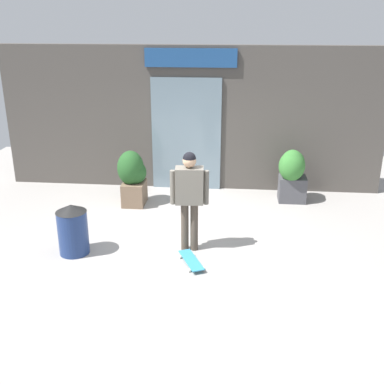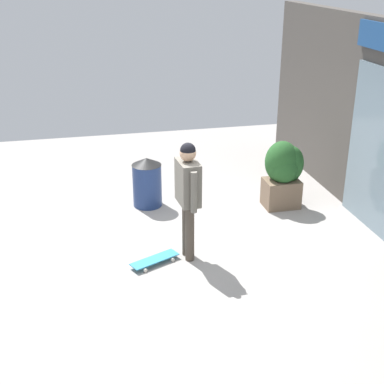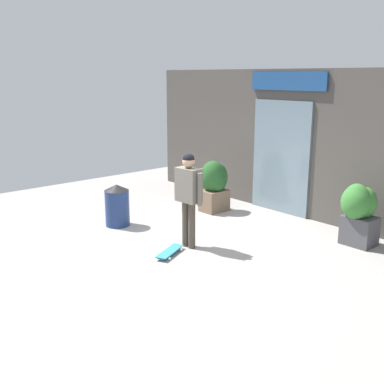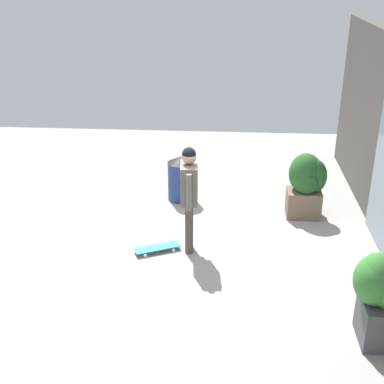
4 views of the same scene
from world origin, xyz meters
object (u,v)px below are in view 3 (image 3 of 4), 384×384
Objects in this scene: planter_box_right at (359,209)px; planter_box_left at (215,183)px; skateboard at (170,251)px; skateboarder at (189,190)px; trash_bin at (117,205)px.

planter_box_left is at bearing -172.67° from planter_box_right.
planter_box_left reaches higher than skateboard.
skateboard is 3.53m from planter_box_right.
planter_box_left is at bearing -174.30° from skateboard.
skateboard is 0.64× the size of planter_box_right.
planter_box_right is at bearing 7.33° from planter_box_left.
planter_box_left is (-1.39, 1.98, -0.42)m from skateboarder.
planter_box_left is 1.00× the size of planter_box_right.
skateboarder reaches higher than trash_bin.
planter_box_right is (1.89, 2.92, 0.63)m from skateboard.
trash_bin is (-1.93, -0.31, -0.63)m from skateboarder.
skateboarder is 1.13m from skateboard.
skateboard is 2.05m from trash_bin.
trash_bin is at bearing -145.06° from planter_box_right.
skateboarder is 1.98× the size of trash_bin.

